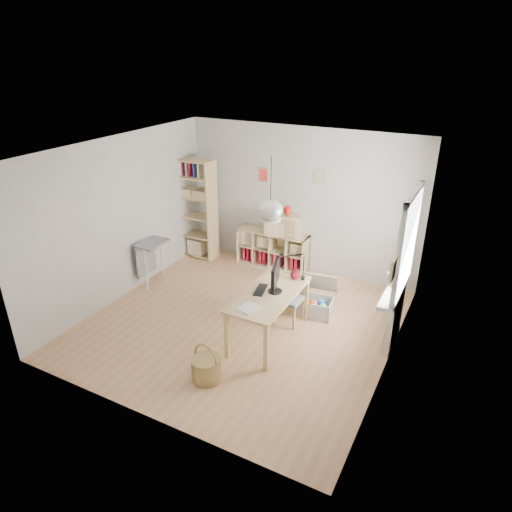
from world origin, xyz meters
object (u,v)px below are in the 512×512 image
at_px(desk, 269,299).
at_px(chair, 291,295).
at_px(tall_bookshelf, 195,205).
at_px(storage_chest, 316,302).
at_px(cube_shelf, 272,251).
at_px(monitor, 275,276).
at_px(drawer_chest, 284,224).

bearing_deg(desk, chair, 80.61).
distance_m(tall_bookshelf, storage_chest, 3.25).
relative_size(cube_shelf, tall_bookshelf, 0.70).
relative_size(chair, monitor, 1.54).
bearing_deg(storage_chest, monitor, -115.86).
bearing_deg(chair, cube_shelf, 125.75).
distance_m(desk, monitor, 0.36).
relative_size(chair, storage_chest, 1.14).
bearing_deg(chair, desk, -97.51).
xyz_separation_m(desk, cube_shelf, (-1.02, 2.23, -0.36)).
bearing_deg(desk, storage_chest, 68.60).
height_order(tall_bookshelf, monitor, tall_bookshelf).
bearing_deg(desk, drawer_chest, 109.52).
height_order(storage_chest, monitor, monitor).
bearing_deg(tall_bookshelf, drawer_chest, 7.55).
relative_size(tall_bookshelf, chair, 2.54).
relative_size(desk, tall_bookshelf, 0.75).
xyz_separation_m(cube_shelf, drawer_chest, (0.25, -0.04, 0.62)).
xyz_separation_m(tall_bookshelf, drawer_chest, (1.81, 0.24, -0.17)).
xyz_separation_m(tall_bookshelf, monitor, (2.64, -1.88, -0.08)).
distance_m(desk, drawer_chest, 2.34).
xyz_separation_m(storage_chest, monitor, (-0.32, -0.88, 0.81)).
distance_m(desk, cube_shelf, 2.48).
height_order(desk, storage_chest, desk).
bearing_deg(monitor, tall_bookshelf, 128.17).
bearing_deg(chair, storage_chest, 55.95).
height_order(desk, monitor, monitor).
height_order(storage_chest, drawer_chest, drawer_chest).
bearing_deg(desk, cube_shelf, 114.61).
bearing_deg(storage_chest, desk, -117.36).
relative_size(desk, drawer_chest, 2.17).
bearing_deg(chair, tall_bookshelf, 154.61).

